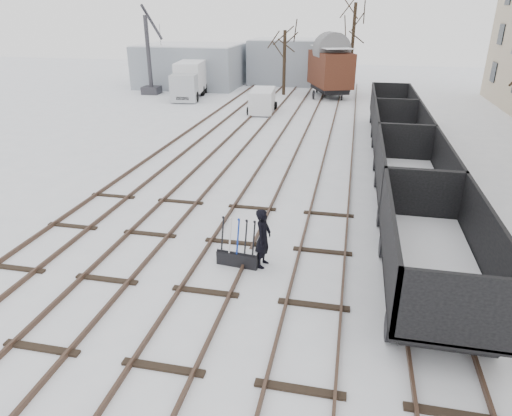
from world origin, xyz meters
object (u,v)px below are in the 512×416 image
(worker, at_px, (263,238))
(freight_wagon_a, at_px, (433,265))
(box_van_wagon, at_px, (330,68))
(ground_frame, at_px, (238,256))
(lorry, at_px, (189,80))
(panel_van, at_px, (262,100))
(crane, at_px, (151,71))

(worker, bearing_deg, freight_wagon_a, -89.41)
(box_van_wagon, bearing_deg, worker, -110.90)
(ground_frame, relative_size, worker, 0.80)
(box_van_wagon, bearing_deg, freight_wagon_a, -102.36)
(ground_frame, height_order, lorry, lorry)
(ground_frame, height_order, panel_van, panel_van)
(ground_frame, height_order, freight_wagon_a, freight_wagon_a)
(ground_frame, bearing_deg, crane, 124.73)
(freight_wagon_a, xyz_separation_m, lorry, (-16.88, 28.21, 0.57))
(panel_van, distance_m, crane, 13.43)
(panel_van, bearing_deg, box_van_wagon, 55.79)
(ground_frame, xyz_separation_m, panel_van, (-3.78, 22.62, 0.61))
(ground_frame, relative_size, freight_wagon_a, 0.23)
(worker, distance_m, crane, 33.13)
(worker, xyz_separation_m, panel_van, (-4.53, 22.52, -0.04))
(worker, bearing_deg, box_van_wagon, 9.07)
(freight_wagon_a, bearing_deg, panel_van, 111.73)
(freight_wagon_a, xyz_separation_m, panel_van, (-9.26, 23.22, -0.10))
(box_van_wagon, xyz_separation_m, lorry, (-12.15, -3.26, -0.93))
(ground_frame, relative_size, panel_van, 0.37)
(ground_frame, height_order, worker, worker)
(box_van_wagon, distance_m, lorry, 12.61)
(ground_frame, distance_m, freight_wagon_a, 5.56)
(box_van_wagon, height_order, lorry, box_van_wagon)
(ground_frame, height_order, crane, crane)
(worker, height_order, panel_van, worker)
(freight_wagon_a, relative_size, panel_van, 1.58)
(panel_van, bearing_deg, worker, -84.08)
(box_van_wagon, bearing_deg, crane, 165.97)
(worker, xyz_separation_m, freight_wagon_a, (4.73, -0.70, 0.06))
(freight_wagon_a, height_order, lorry, lorry)
(worker, height_order, freight_wagon_a, freight_wagon_a)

